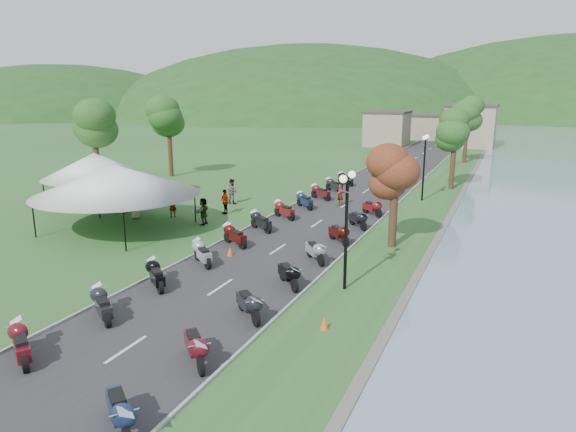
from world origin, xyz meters
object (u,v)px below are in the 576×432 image
at_px(pedestrian_a, 173,217).
at_px(pedestrian_b, 232,204).
at_px(vendor_tent_main, 118,198).
at_px(pedestrian_c, 125,213).

height_order(pedestrian_a, pedestrian_b, pedestrian_b).
height_order(vendor_tent_main, pedestrian_b, vendor_tent_main).
bearing_deg(pedestrian_b, pedestrian_a, 86.93).
relative_size(pedestrian_a, pedestrian_c, 0.87).
xyz_separation_m(vendor_tent_main, pedestrian_c, (-2.78, 3.62, -2.00)).
bearing_deg(pedestrian_b, pedestrian_c, 59.89).
relative_size(pedestrian_b, pedestrian_c, 1.03).
bearing_deg(pedestrian_a, pedestrian_b, 7.26).
relative_size(vendor_tent_main, pedestrian_a, 4.17).
xyz_separation_m(vendor_tent_main, pedestrian_b, (2.60, 9.34, -2.00)).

